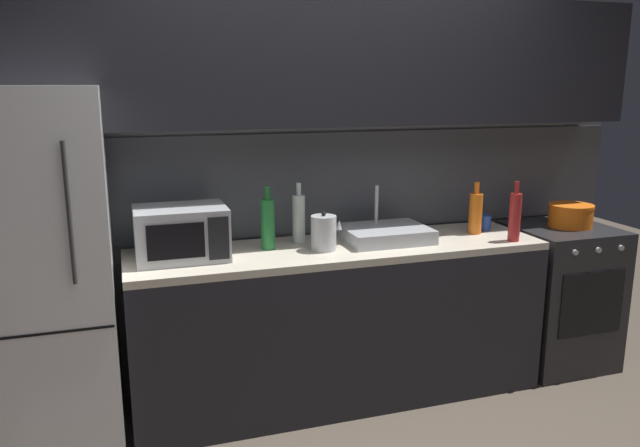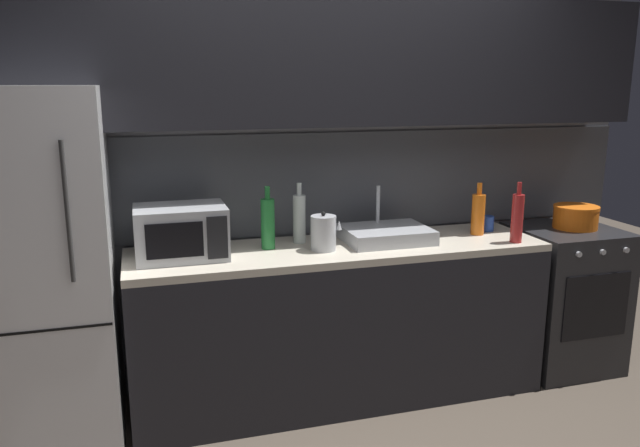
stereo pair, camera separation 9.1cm
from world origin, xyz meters
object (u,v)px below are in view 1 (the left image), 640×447
oven_range (558,295)px  wine_bottle_orange (475,213)px  mug_blue (484,223)px  cooking_pot (571,215)px  microwave (181,233)px  refrigerator (39,274)px  wine_bottle_green (268,223)px  kettle (324,233)px  wine_bottle_red (515,216)px  wine_bottle_clear (299,218)px

oven_range → wine_bottle_orange: 0.85m
oven_range → mug_blue: bearing=170.3°
wine_bottle_orange → cooking_pot: size_ratio=1.15×
microwave → cooking_pot: microwave is taller
refrigerator → wine_bottle_green: 1.16m
mug_blue → cooking_pot: (0.57, -0.09, 0.02)m
microwave → cooking_pot: size_ratio=1.70×
mug_blue → kettle: bearing=-172.7°
cooking_pot → wine_bottle_red: bearing=-160.2°
kettle → microwave: bearing=174.7°
kettle → wine_bottle_green: wine_bottle_green is taller
kettle → wine_bottle_orange: wine_bottle_orange is taller
refrigerator → wine_bottle_red: refrigerator is taller
refrigerator → wine_bottle_red: size_ratio=5.15×
kettle → wine_bottle_red: size_ratio=0.62×
wine_bottle_red → mug_blue: 0.30m
wine_bottle_orange → cooking_pot: wine_bottle_orange is taller
refrigerator → wine_bottle_orange: bearing=0.7°
microwave → wine_bottle_red: bearing=-6.8°
oven_range → wine_bottle_orange: (-0.62, 0.03, 0.58)m
kettle → wine_bottle_clear: size_ratio=0.62×
oven_range → microwave: (-2.35, 0.02, 0.58)m
wine_bottle_green → cooking_pot: 1.94m
microwave → wine_bottle_green: wine_bottle_green is taller
refrigerator → microwave: 0.70m
wine_bottle_red → cooking_pot: size_ratio=1.27×
kettle → oven_range: bearing=1.8°
wine_bottle_orange → wine_bottle_red: 0.26m
wine_bottle_red → refrigerator: bearing=175.5°
kettle → mug_blue: size_ratio=2.30×
refrigerator → oven_range: size_ratio=1.97×
refrigerator → cooking_pot: refrigerator is taller
wine_bottle_orange → wine_bottle_green: 1.26m
microwave → wine_bottle_orange: (1.73, 0.01, -0.01)m
wine_bottle_clear → wine_bottle_red: bearing=-16.1°
wine_bottle_clear → mug_blue: 1.17m
kettle → wine_bottle_orange: bearing=4.6°
kettle → mug_blue: kettle is taller
kettle → cooking_pot: 1.65m
wine_bottle_green → mug_blue: 1.37m
kettle → refrigerator: bearing=177.9°
refrigerator → oven_range: 3.06m
wine_bottle_red → wine_bottle_green: same height
wine_bottle_clear → cooking_pot: (1.74, -0.14, -0.07)m
wine_bottle_green → wine_bottle_clear: size_ratio=1.01×
microwave → oven_range: bearing=-0.5°
wine_bottle_green → mug_blue: (1.37, 0.02, -0.10)m
microwave → wine_bottle_clear: 0.67m
wine_bottle_red → microwave: bearing=173.2°
mug_blue → cooking_pot: cooking_pot is taller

